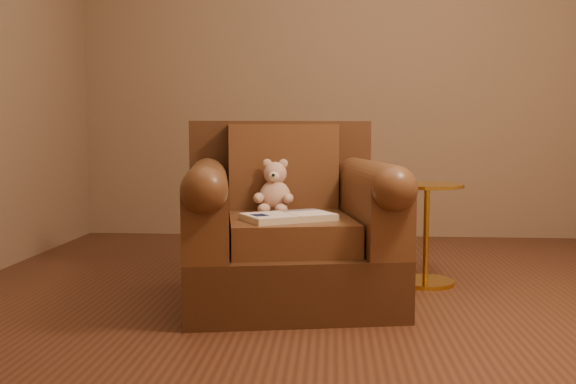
{
  "coord_description": "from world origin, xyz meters",
  "views": [
    {
      "loc": [
        0.0,
        -3.12,
        0.83
      ],
      "look_at": [
        -0.21,
        -0.07,
        0.54
      ],
      "focal_mm": 40.0,
      "sensor_mm": 36.0,
      "label": 1
    }
  ],
  "objects": [
    {
      "name": "floor",
      "position": [
        0.0,
        0.0,
        0.0
      ],
      "size": [
        4.0,
        4.0,
        0.0
      ],
      "primitive_type": "plane",
      "color": "#552F1D",
      "rests_on": "ground"
    },
    {
      "name": "armchair",
      "position": [
        -0.22,
        0.02,
        0.34
      ],
      "size": [
        1.14,
        1.1,
        0.89
      ],
      "rotation": [
        0.0,
        0.0,
        0.18
      ],
      "color": "#432816",
      "rests_on": "floor"
    },
    {
      "name": "teddy_bear",
      "position": [
        -0.29,
        0.09,
        0.53
      ],
      "size": [
        0.2,
        0.22,
        0.28
      ],
      "rotation": [
        0.0,
        0.0,
        -0.03
      ],
      "color": "#D2A993",
      "rests_on": "armchair"
    },
    {
      "name": "guidebook",
      "position": [
        -0.2,
        -0.2,
        0.44
      ],
      "size": [
        0.47,
        0.41,
        0.03
      ],
      "rotation": [
        0.0,
        0.0,
        0.52
      ],
      "color": "beige",
      "rests_on": "armchair"
    },
    {
      "name": "side_table",
      "position": [
        0.51,
        0.37,
        0.3
      ],
      "size": [
        0.39,
        0.39,
        0.55
      ],
      "color": "gold",
      "rests_on": "floor"
    }
  ]
}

